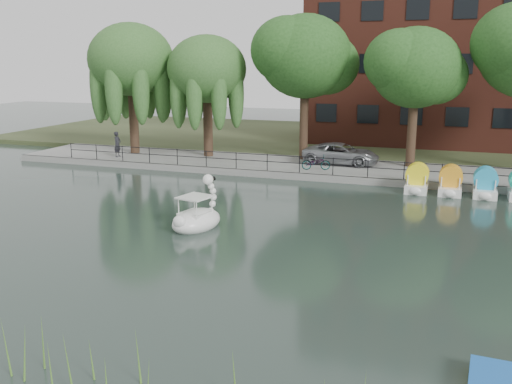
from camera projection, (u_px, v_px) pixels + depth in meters
The scene contains 16 objects.
ground_plane at pixel (209, 247), 21.55m from camera, with size 120.00×120.00×0.00m, color #33443E.
promenade at pixel (310, 168), 36.22m from camera, with size 40.00×6.00×0.40m, color gray.
kerb at pixel (298, 176), 33.51m from camera, with size 40.00×0.25×0.40m, color gray.
land_strip at pixel (349, 139), 49.10m from camera, with size 60.00×22.00×0.36m, color #47512D.
railing at pixel (300, 160), 33.48m from camera, with size 32.00×0.05×1.00m.
apartment_building at pixel (442, 27), 44.75m from camera, with size 20.00×10.07×18.00m.
willow_left at pixel (131, 60), 39.31m from camera, with size 5.88×5.88×9.01m.
willow_mid at pixel (207, 70), 38.16m from camera, with size 5.32×5.32×8.15m.
broadleaf_center at pixel (305, 57), 36.82m from camera, with size 6.00×6.00×9.25m.
broadleaf_right at pixel (416, 68), 34.28m from camera, with size 5.40×5.40×8.32m.
minivan at pixel (341, 152), 36.17m from camera, with size 5.51×2.53×1.53m, color gray.
bicycle at pixel (316, 162), 34.38m from camera, with size 1.72×0.60×1.00m, color gray.
pedestrian at pixel (117, 142), 38.87m from camera, with size 0.71×0.48×1.98m, color black.
swan_boat at pixel (197, 217), 23.96m from camera, with size 2.16×2.85×2.16m.
pedal_boat_row at pixel (485, 185), 29.32m from camera, with size 7.95×1.70×1.40m.
reed_bank at pixel (114, 367), 12.04m from camera, with size 24.00×2.40×1.20m.
Camera 1 is at (8.41, -18.79, 6.95)m, focal length 40.00 mm.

